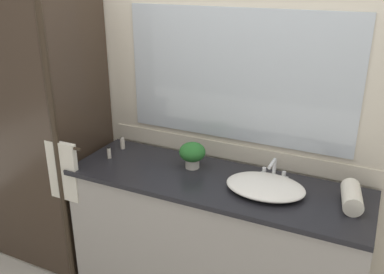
{
  "coord_description": "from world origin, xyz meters",
  "views": [
    {
      "loc": [
        0.84,
        -2.06,
        2.07
      ],
      "look_at": [
        -0.15,
        0.0,
        1.15
      ],
      "focal_mm": 39.38,
      "sensor_mm": 36.0,
      "label": 1
    }
  ],
  "objects_px": {
    "amenity_bottle_conditioner": "(109,153)",
    "rolled_towel_near_edge": "(352,197)",
    "potted_plant": "(192,153)",
    "sink_basin": "(265,187)",
    "amenity_bottle_lotion": "(123,143)",
    "faucet": "(273,172)"
  },
  "relations": [
    {
      "from": "amenity_bottle_lotion",
      "to": "rolled_towel_near_edge",
      "type": "height_order",
      "value": "rolled_towel_near_edge"
    },
    {
      "from": "amenity_bottle_conditioner",
      "to": "rolled_towel_near_edge",
      "type": "height_order",
      "value": "rolled_towel_near_edge"
    },
    {
      "from": "rolled_towel_near_edge",
      "to": "amenity_bottle_lotion",
      "type": "bearing_deg",
      "value": 175.79
    },
    {
      "from": "amenity_bottle_lotion",
      "to": "sink_basin",
      "type": "bearing_deg",
      "value": -8.68
    },
    {
      "from": "faucet",
      "to": "potted_plant",
      "type": "bearing_deg",
      "value": -172.18
    },
    {
      "from": "sink_basin",
      "to": "amenity_bottle_lotion",
      "type": "distance_m",
      "value": 1.08
    },
    {
      "from": "faucet",
      "to": "potted_plant",
      "type": "relative_size",
      "value": 1.02
    },
    {
      "from": "amenity_bottle_lotion",
      "to": "amenity_bottle_conditioner",
      "type": "bearing_deg",
      "value": -86.64
    },
    {
      "from": "amenity_bottle_lotion",
      "to": "rolled_towel_near_edge",
      "type": "bearing_deg",
      "value": -4.21
    },
    {
      "from": "faucet",
      "to": "rolled_towel_near_edge",
      "type": "relative_size",
      "value": 0.71
    },
    {
      "from": "potted_plant",
      "to": "amenity_bottle_conditioner",
      "type": "distance_m",
      "value": 0.57
    },
    {
      "from": "faucet",
      "to": "potted_plant",
      "type": "height_order",
      "value": "potted_plant"
    },
    {
      "from": "sink_basin",
      "to": "amenity_bottle_lotion",
      "type": "bearing_deg",
      "value": 171.32
    },
    {
      "from": "sink_basin",
      "to": "rolled_towel_near_edge",
      "type": "relative_size",
      "value": 1.87
    },
    {
      "from": "amenity_bottle_conditioner",
      "to": "amenity_bottle_lotion",
      "type": "bearing_deg",
      "value": 93.36
    },
    {
      "from": "sink_basin",
      "to": "potted_plant",
      "type": "distance_m",
      "value": 0.52
    },
    {
      "from": "sink_basin",
      "to": "faucet",
      "type": "xyz_separation_m",
      "value": [
        0.0,
        0.17,
        0.01
      ]
    },
    {
      "from": "potted_plant",
      "to": "amenity_bottle_lotion",
      "type": "xyz_separation_m",
      "value": [
        -0.57,
        0.06,
        -0.06
      ]
    },
    {
      "from": "faucet",
      "to": "amenity_bottle_conditioner",
      "type": "bearing_deg",
      "value": -170.49
    },
    {
      "from": "sink_basin",
      "to": "amenity_bottle_lotion",
      "type": "relative_size",
      "value": 5.58
    },
    {
      "from": "rolled_towel_near_edge",
      "to": "faucet",
      "type": "bearing_deg",
      "value": 165.38
    },
    {
      "from": "sink_basin",
      "to": "faucet",
      "type": "relative_size",
      "value": 2.64
    }
  ]
}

